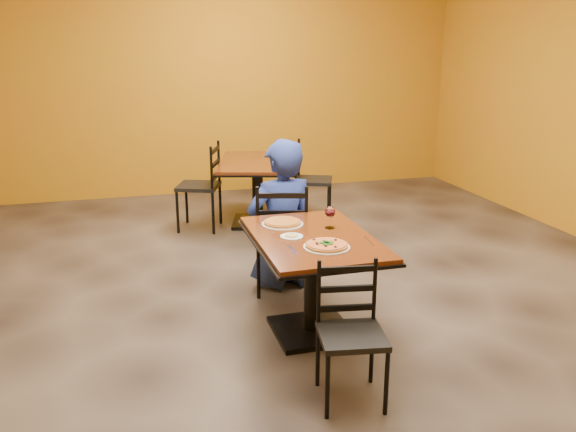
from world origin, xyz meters
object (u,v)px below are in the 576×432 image
object	(u,v)px
diner	(281,213)
plate_main	(327,247)
table_second	(257,177)
chair_second_right	(313,181)
chair_main_far	(282,236)
side_plate	(292,237)
wine_glass	(330,216)
chair_main_near	(352,337)
pizza_far	(282,222)
pizza_main	(327,245)
plate_far	(282,224)
chair_second_left	(198,187)
table_main	(313,262)

from	to	relation	value
diner	plate_main	world-z (taller)	diner
table_second	chair_second_right	size ratio (longest dim) A/B	1.57
chair_main_far	plate_main	world-z (taller)	chair_main_far
side_plate	wine_glass	distance (m)	0.36
table_second	diner	xyz separation A→B (m)	(-0.20, -1.82, 0.09)
chair_second_right	diner	xyz separation A→B (m)	(-0.88, -1.82, 0.17)
chair_main_near	side_plate	world-z (taller)	chair_main_near
chair_main_far	pizza_far	bearing A→B (deg)	90.77
pizza_main	wine_glass	world-z (taller)	wine_glass
chair_main_far	plate_far	world-z (taller)	chair_main_far
diner	pizza_far	size ratio (longest dim) A/B	4.61
chair_second_left	side_plate	world-z (taller)	chair_second_left
table_second	side_plate	distance (m)	2.81
table_second	chair_main_far	distance (m)	1.96
pizza_far	wine_glass	size ratio (longest dim) A/B	1.56
chair_main_far	diner	xyz separation A→B (m)	(0.03, 0.13, 0.17)
chair_second_left	pizza_main	world-z (taller)	chair_second_left
table_main	wine_glass	world-z (taller)	wine_glass
chair_main_far	pizza_main	bearing A→B (deg)	106.00
table_main	pizza_main	xyz separation A→B (m)	(0.01, -0.26, 0.21)
pizza_main	side_plate	distance (m)	0.32
plate_main	diner	bearing A→B (deg)	88.92
chair_second_right	wine_glass	bearing A→B (deg)	-173.38
diner	chair_second_right	bearing A→B (deg)	-125.50
pizza_main	wine_glass	size ratio (longest dim) A/B	1.58
table_main	table_second	xyz separation A→B (m)	(0.24, 2.79, 0.00)
pizza_far	plate_main	bearing A→B (deg)	-75.93
pizza_far	pizza_main	bearing A→B (deg)	-75.93
side_plate	chair_second_right	bearing A→B (deg)	68.90
chair_main_near	chair_second_right	distance (m)	3.78
plate_main	pizza_far	bearing A→B (deg)	104.07
chair_main_far	chair_second_left	xyz separation A→B (m)	(-0.45, 1.95, 0.01)
pizza_main	pizza_far	bearing A→B (deg)	104.07
table_main	wine_glass	distance (m)	0.36
chair_main_far	side_plate	bearing A→B (deg)	95.04
table_main	pizza_far	xyz separation A→B (m)	(-0.14, 0.32, 0.21)
plate_far	pizza_far	world-z (taller)	pizza_far
chair_main_far	chair_second_right	world-z (taller)	chair_main_far
table_second	pizza_main	size ratio (longest dim) A/B	5.21
chair_main_near	chair_second_right	xyz separation A→B (m)	(0.96, 3.66, 0.06)
table_second	wine_glass	bearing A→B (deg)	-91.28
table_second	pizza_main	xyz separation A→B (m)	(-0.23, -3.05, 0.21)
diner	pizza_main	world-z (taller)	diner
table_second	diner	size ratio (longest dim) A/B	1.15
plate_main	plate_far	xyz separation A→B (m)	(-0.15, 0.58, 0.00)
pizza_main	chair_main_far	bearing A→B (deg)	90.30
table_second	pizza_main	bearing A→B (deg)	-94.24
chair_second_left	chair_second_right	bearing A→B (deg)	110.80
chair_second_right	pizza_far	world-z (taller)	chair_second_right
table_main	chair_second_right	xyz separation A→B (m)	(0.92, 2.79, -0.08)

